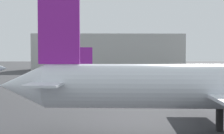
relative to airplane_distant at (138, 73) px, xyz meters
name	(u,v)px	position (x,y,z in m)	size (l,w,h in m)	color
airplane_distant	(138,73)	(0.00, 0.00, 0.00)	(30.41, 24.30, 8.12)	#B2BCCC
terminal_building	(108,52)	(-5.58, 75.73, 4.96)	(64.21, 25.13, 15.42)	#B7B7B2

